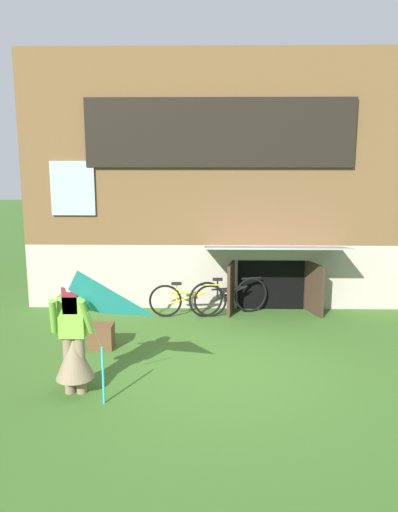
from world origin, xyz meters
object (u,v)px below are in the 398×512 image
(bicycle_yellow, at_px, (188,300))
(wooden_crate, at_px, (101,336))
(kite, at_px, (79,308))
(person, at_px, (74,346))
(bicycle_black, at_px, (229,296))

(bicycle_yellow, xyz_separation_m, wooden_crate, (-1.38, -1.72, -0.14))
(kite, height_order, wooden_crate, kite)
(person, xyz_separation_m, bicycle_yellow, (1.40, 3.35, -0.33))
(bicycle_yellow, bearing_deg, person, -114.34)
(bicycle_black, distance_m, bicycle_yellow, 0.85)
(person, bearing_deg, kite, -56.74)
(person, height_order, bicycle_yellow, person)
(bicycle_black, bearing_deg, kite, -135.90)
(person, relative_size, bicycle_yellow, 1.02)
(kite, relative_size, bicycle_yellow, 1.12)
(person, xyz_separation_m, wooden_crate, (0.01, 1.63, -0.47))
(person, distance_m, wooden_crate, 1.70)
(person, distance_m, bicycle_yellow, 3.64)
(kite, bearing_deg, bicycle_yellow, 73.55)
(person, relative_size, wooden_crate, 3.84)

